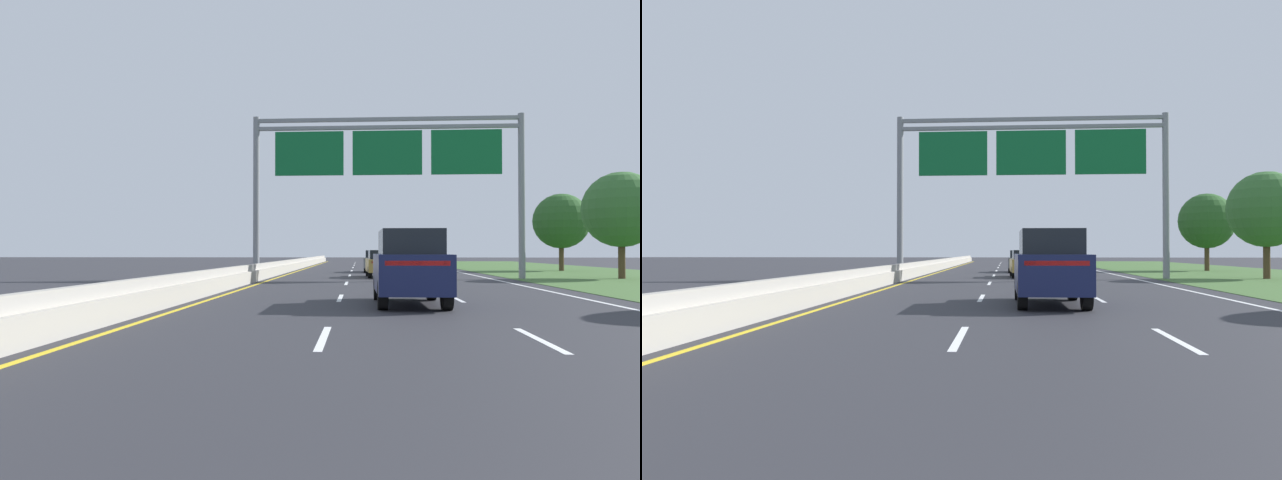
# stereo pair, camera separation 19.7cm
# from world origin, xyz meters

# --- Properties ---
(ground_plane) EXTENTS (220.00, 220.00, 0.00)m
(ground_plane) POSITION_xyz_m (0.00, 35.00, 0.00)
(ground_plane) COLOR #2B2B30
(lane_striping) EXTENTS (11.96, 106.00, 0.01)m
(lane_striping) POSITION_xyz_m (0.00, 34.54, 0.00)
(lane_striping) COLOR white
(lane_striping) RESTS_ON ground
(grass_verge_right) EXTENTS (14.00, 110.00, 0.02)m
(grass_verge_right) POSITION_xyz_m (13.95, 35.00, 0.01)
(grass_verge_right) COLOR #3D602D
(grass_verge_right) RESTS_ON ground
(median_barrier_concrete) EXTENTS (0.60, 110.00, 0.85)m
(median_barrier_concrete) POSITION_xyz_m (-6.60, 35.00, 0.35)
(median_barrier_concrete) COLOR #A8A399
(median_barrier_concrete) RESTS_ON ground
(overhead_sign_gantry) EXTENTS (15.06, 0.42, 9.10)m
(overhead_sign_gantry) POSITION_xyz_m (0.30, 33.65, 6.50)
(overhead_sign_gantry) COLOR gray
(overhead_sign_gantry) RESTS_ON ground
(pickup_truck_black) EXTENTS (2.14, 5.45, 2.20)m
(pickup_truck_black) POSITION_xyz_m (3.59, 53.75, 1.07)
(pickup_truck_black) COLOR black
(pickup_truck_black) RESTS_ON ground
(car_grey_centre_lane_sedan) EXTENTS (1.91, 4.44, 1.57)m
(car_grey_centre_lane_sedan) POSITION_xyz_m (-0.01, 43.80, 0.82)
(car_grey_centre_lane_sedan) COLOR slate
(car_grey_centre_lane_sedan) RESTS_ON ground
(car_navy_centre_lane_suv) EXTENTS (1.94, 4.71, 2.11)m
(car_navy_centre_lane_suv) POSITION_xyz_m (0.18, 17.19, 1.10)
(car_navy_centre_lane_suv) COLOR #161E47
(car_navy_centre_lane_suv) RESTS_ON ground
(car_gold_centre_lane_sedan) EXTENTS (1.95, 4.45, 1.57)m
(car_gold_centre_lane_sedan) POSITION_xyz_m (0.10, 35.21, 0.82)
(car_gold_centre_lane_sedan) COLOR #A38438
(car_gold_centre_lane_sedan) RESTS_ON ground
(roadside_tree_mid) EXTENTS (4.12, 4.12, 5.84)m
(roadside_tree_mid) POSITION_xyz_m (12.99, 33.85, 3.77)
(roadside_tree_mid) COLOR #4C3823
(roadside_tree_mid) RESTS_ON ground
(roadside_tree_far) EXTENTS (4.19, 4.19, 5.90)m
(roadside_tree_far) POSITION_xyz_m (14.12, 47.23, 3.80)
(roadside_tree_far) COLOR #4C3823
(roadside_tree_far) RESTS_ON ground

